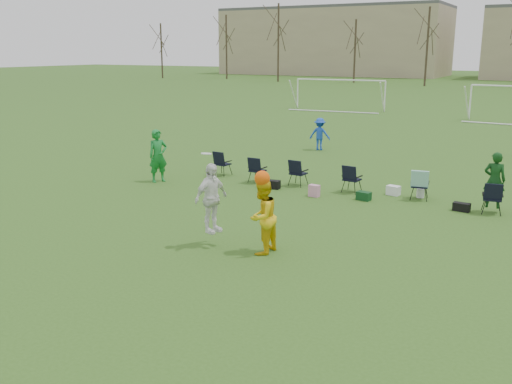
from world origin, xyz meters
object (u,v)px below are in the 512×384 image
Objects in this scene: goal_left at (340,86)px; fielder_blue at (320,134)px; center_contest at (242,208)px; fielder_green_near at (158,156)px.

fielder_blue is at bearing -77.10° from goal_left.
goal_left reaches higher than fielder_blue.
center_contest is at bearing -78.22° from goal_left.
goal_left is (-3.40, 27.85, 0.94)m from fielder_green_near.
fielder_green_near is 0.82× the size of center_contest.
fielder_blue is at bearing 14.34° from fielder_green_near.
goal_left is at bearing -81.94° from fielder_blue.
fielder_green_near is 9.69m from fielder_blue.
goal_left is (-9.90, 32.84, 0.85)m from center_contest.
fielder_green_near is 28.07m from goal_left.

